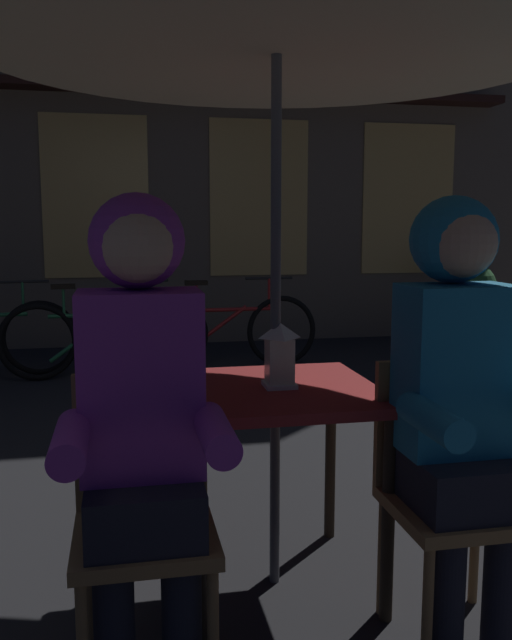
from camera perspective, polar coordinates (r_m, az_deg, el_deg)
The scene contains 11 objects.
ground_plane at distance 2.66m, azimuth 1.58°, elevation -21.34°, with size 60.00×60.00×0.00m, color #232326.
cafe_table at distance 2.42m, azimuth 1.64°, elevation -8.03°, with size 0.72×0.72×0.74m.
lantern at distance 2.36m, azimuth 2.02°, elevation -2.85°, with size 0.11×0.11×0.23m.
chair_left at distance 2.06m, azimuth -9.54°, elevation -15.45°, with size 0.40×0.40×0.87m.
chair_right at distance 2.29m, azimuth 15.90°, elevation -13.17°, with size 0.40×0.40×0.87m.
person_left_hooded at distance 1.89m, azimuth -9.74°, elevation -6.18°, with size 0.45×0.56×1.40m.
person_right_hooded at distance 2.14m, azimuth 16.97°, elevation -4.74°, with size 0.45×0.56×1.40m.
shopfront_building at distance 7.86m, azimuth -13.79°, elevation 20.98°, with size 10.00×0.93×6.20m.
bicycle_third at distance 5.93m, azimuth -13.23°, elevation -1.44°, with size 1.68×0.23×0.84m.
bicycle_fourth at distance 6.11m, azimuth -2.45°, elevation -0.95°, with size 1.68×0.11×0.84m.
potted_plant at distance 7.70m, azimuth 17.62°, elevation 2.03°, with size 0.60×0.60×0.92m.
Camera 1 is at (-0.52, -2.26, 1.31)m, focal length 37.56 mm.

